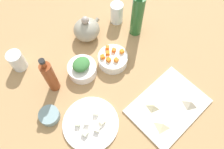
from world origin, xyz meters
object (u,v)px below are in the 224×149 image
drinking_glass_0 (17,61)px  teapot (87,29)px  drinking_glass_1 (117,13)px  bowl_greens (82,69)px  plate_tofu (91,123)px  bowl_carrots (113,59)px  bowl_small_side (49,115)px  bottle_0 (137,15)px  bottle_1 (50,77)px  cutting_board (168,106)px

drinking_glass_0 → teapot: bearing=-11.7°
drinking_glass_0 → drinking_glass_1: (55.36, -9.64, 0.80)cm
drinking_glass_0 → drinking_glass_1: bearing=-9.9°
bowl_greens → teapot: size_ratio=0.90×
plate_tofu → bowl_greens: (13.26, 22.47, 2.14)cm
bowl_greens → drinking_glass_0: size_ratio=1.35×
bowl_carrots → drinking_glass_1: drinking_glass_1 is taller
bowl_greens → bowl_small_side: bearing=-161.7°
bowl_greens → bottle_0: bearing=1.7°
teapot → bottle_1: bottle_1 is taller
plate_tofu → drinking_glass_1: size_ratio=2.06×
bowl_carrots → drinking_glass_1: 27.53cm
bottle_0 → bowl_carrots: bearing=-163.4°
cutting_board → bowl_carrots: bowl_carrots is taller
bowl_carrots → cutting_board: bearing=-84.8°
bowl_greens → bowl_carrots: 15.68cm
bowl_carrots → bottle_1: 31.29cm
bowl_greens → bottle_0: (36.67, 1.07, 9.71)cm
bottle_0 → bottle_1: bottle_0 is taller
bowl_carrots → teapot: size_ratio=0.95×
cutting_board → bottle_0: bearing=65.0°
bowl_small_side → drinking_glass_1: bearing=20.2°
drinking_glass_0 → bottle_1: bearing=-72.9°
bowl_greens → drinking_glass_1: bearing=21.5°
bottle_0 → drinking_glass_1: bottle_0 is taller
bowl_small_side → bottle_0: bottle_0 is taller
bottle_1 → drinking_glass_0: bearing=107.1°
bowl_carrots → bottle_1: (-29.34, 8.05, 7.31)cm
bowl_carrots → bottle_1: bearing=164.6°
teapot → drinking_glass_1: (18.95, -2.10, 0.13)cm
teapot → drinking_glass_1: teapot is taller
cutting_board → bowl_greens: bowl_greens is taller
bowl_greens → bottle_1: size_ratio=0.59×
teapot → plate_tofu: bearing=-127.0°
bowl_carrots → bowl_small_side: (-39.36, -2.72, -0.97)cm
bowl_carrots → drinking_glass_0: size_ratio=1.41×
bowl_carrots → bottle_1: size_ratio=0.62×
bottle_1 → drinking_glass_0: 22.10cm
bottle_0 → drinking_glass_0: bottle_0 is taller
bowl_carrots → plate_tofu: bearing=-148.7°
cutting_board → bowl_carrots: size_ratio=2.33×
cutting_board → plate_tofu: (-31.04, 16.90, 0.10)cm
plate_tofu → teapot: teapot is taller
bowl_small_side → teapot: 46.80cm
teapot → bottle_1: (-30.07, -13.04, 4.29)cm
teapot → drinking_glass_0: (-36.41, 7.54, -0.67)cm
bowl_greens → drinking_glass_0: 31.35cm
bowl_small_side → drinking_glass_1: size_ratio=0.75×
bowl_carrots → bottle_0: bottle_0 is taller
cutting_board → drinking_glass_1: bearing=72.6°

